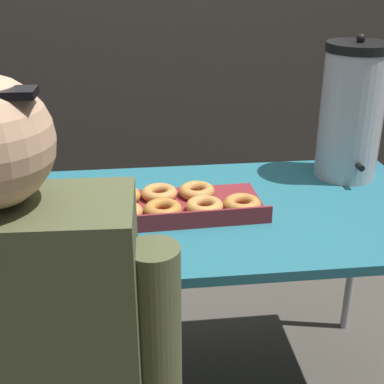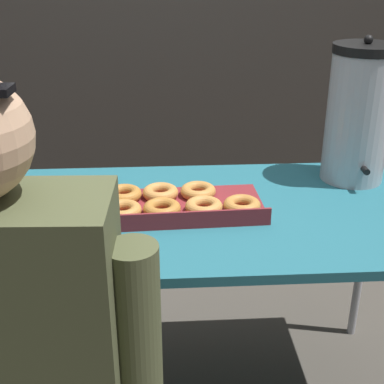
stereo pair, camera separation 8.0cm
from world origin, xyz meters
name	(u,v)px [view 2 (the right image)]	position (x,y,z in m)	size (l,w,h in m)	color
folding_table	(204,225)	(0.00, 0.00, 0.69)	(1.38, 0.72, 0.74)	#236675
donut_box	(157,204)	(-0.14, 0.00, 0.77)	(0.61, 0.28, 0.05)	maroon
coffee_urn	(359,114)	(0.52, 0.21, 0.97)	(0.21, 0.24, 0.47)	#B7B7BC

